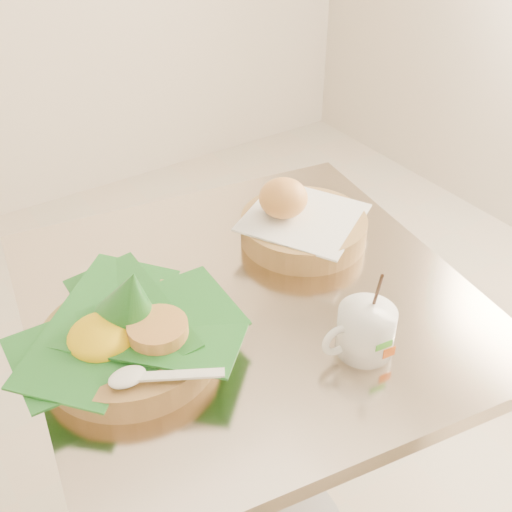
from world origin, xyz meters
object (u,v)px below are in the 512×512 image
cafe_table (251,388)px  rice_basket (128,333)px  coffee_mug (364,330)px  bread_basket (300,223)px

cafe_table → rice_basket: (-0.22, -0.02, 0.26)m
rice_basket → coffee_mug: rice_basket is taller
cafe_table → coffee_mug: bearing=-70.5°
cafe_table → coffee_mug: size_ratio=5.46×
bread_basket → coffee_mug: (-0.10, -0.28, 0.00)m
bread_basket → coffee_mug: 0.30m
rice_basket → coffee_mug: bearing=-31.8°
rice_basket → bread_basket: bearing=15.2°
cafe_table → coffee_mug: 0.33m
rice_basket → bread_basket: size_ratio=1.20×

